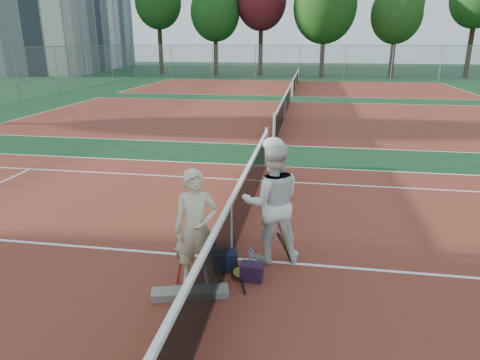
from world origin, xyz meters
name	(u,v)px	position (x,y,z in m)	size (l,w,h in m)	color
ground	(231,259)	(0.00, 0.00, 0.00)	(130.00, 130.00, 0.00)	#0E351B
court_main	(231,259)	(0.00, 0.00, 0.00)	(23.77, 10.97, 0.01)	maroon
court_far_a	(284,118)	(0.00, 13.50, 0.00)	(23.77, 10.97, 0.01)	maroon
court_far_b	(296,87)	(0.00, 27.00, 0.00)	(23.77, 10.97, 0.01)	maroon
net_main	(231,230)	(0.00, 0.00, 0.51)	(0.10, 10.98, 1.02)	black
net_far_a	(285,107)	(0.00, 13.50, 0.51)	(0.10, 10.98, 1.02)	black
net_far_b	(296,81)	(0.00, 27.00, 0.51)	(0.10, 10.98, 1.02)	black
fence_back	(299,63)	(0.00, 34.00, 1.50)	(32.00, 0.06, 3.00)	slate
apartment_block	(64,4)	(-28.00, 44.00, 7.50)	(10.00, 22.00, 15.00)	beige
player_a	(196,228)	(-0.35, -0.77, 0.86)	(0.63, 0.41, 1.72)	beige
player_b	(272,203)	(0.64, 0.13, 0.97)	(0.95, 0.74, 1.95)	white
racket_red	(183,263)	(-0.57, -0.76, 0.29)	(0.19, 0.27, 0.59)	maroon
racket_black_held	(281,249)	(0.82, -0.08, 0.28)	(0.27, 0.27, 0.56)	black
racket_spare	(240,274)	(0.24, -0.55, 0.06)	(0.60, 0.27, 0.12)	black
sports_bag_navy	(225,261)	(-0.03, -0.35, 0.15)	(0.37, 0.25, 0.29)	black
sports_bag_purple	(252,272)	(0.42, -0.58, 0.13)	(0.32, 0.22, 0.26)	#25102D
net_cover_canvas	(190,293)	(-0.36, -1.15, 0.06)	(1.06, 0.25, 0.11)	slate
water_bottle	(251,260)	(0.37, -0.25, 0.15)	(0.09, 0.09, 0.30)	silver
tree_back_0	(158,2)	(-14.27, 37.72, 7.01)	(4.58, 4.58, 9.68)	#382314
tree_back_1	(215,13)	(-8.47, 37.64, 5.97)	(4.80, 4.80, 8.76)	#382314
tree_back_maroon	(261,1)	(-4.05, 38.44, 7.03)	(4.89, 4.89, 9.87)	#382314
tree_back_3	(325,7)	(2.03, 36.97, 6.35)	(5.82, 5.82, 9.72)	#382314
tree_back_4	(397,14)	(8.53, 37.41, 5.66)	(4.62, 4.62, 8.35)	#382314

